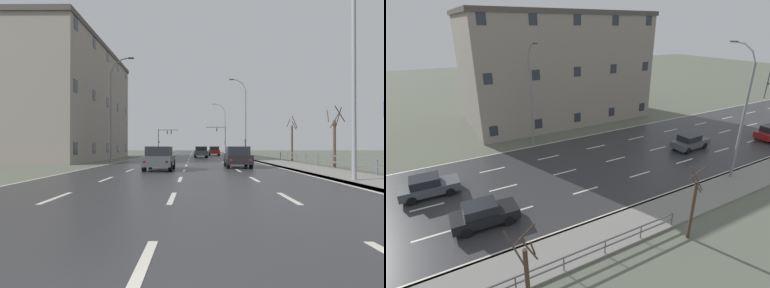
{
  "view_description": "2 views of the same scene",
  "coord_description": "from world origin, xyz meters",
  "views": [
    {
      "loc": [
        0.67,
        -2.03,
        1.57
      ],
      "look_at": [
        0.12,
        66.67,
        2.11
      ],
      "focal_mm": 29.41,
      "sensor_mm": 36.0,
      "label": 1
    },
    {
      "loc": [
        20.18,
        18.97,
        11.73
      ],
      "look_at": [
        0.0,
        30.29,
        2.4
      ],
      "focal_mm": 27.27,
      "sensor_mm": 36.0,
      "label": 2
    }
  ],
  "objects": [
    {
      "name": "brick_building",
      "position": [
        -15.63,
        35.71,
        6.77
      ],
      "size": [
        11.87,
        23.3,
        13.52
      ],
      "color": "gray",
      "rests_on": "ground"
    },
    {
      "name": "street_lamp_midground",
      "position": [
        7.47,
        40.65,
        5.31
      ],
      "size": [
        2.31,
        0.24,
        10.8
      ],
      "color": "slate",
      "rests_on": "ground"
    },
    {
      "name": "ground_plane",
      "position": [
        0.0,
        48.0,
        -0.06
      ],
      "size": [
        160.0,
        160.0,
        0.12
      ],
      "color": "#5B6051"
    },
    {
      "name": "car_far_left",
      "position": [
        1.57,
        42.58,
        0.8
      ],
      "size": [
        1.97,
        4.17,
        1.57
      ],
      "rotation": [
        0.0,
        0.0,
        0.04
      ],
      "color": "#474C51",
      "rests_on": "ground"
    },
    {
      "name": "bare_tree_near",
      "position": [
        11.19,
        21.59,
        2.1
      ],
      "size": [
        1.28,
        1.33,
        4.57
      ],
      "color": "#423328",
      "rests_on": "ground"
    },
    {
      "name": "bare_tree_mid",
      "position": [
        11.1,
        31.58,
        2.13
      ],
      "size": [
        1.12,
        1.16,
        4.8
      ],
      "color": "#423328",
      "rests_on": "ground"
    },
    {
      "name": "car_mid_centre",
      "position": [
        -1.62,
        18.54,
        0.8
      ],
      "size": [
        1.87,
        4.12,
        1.57
      ],
      "rotation": [
        0.0,
        0.0,
        -0.01
      ],
      "color": "#474C51",
      "rests_on": "ground"
    },
    {
      "name": "car_near_right",
      "position": [
        3.87,
        21.31,
        0.8
      ],
      "size": [
        1.92,
        4.14,
        1.57
      ],
      "rotation": [
        0.0,
        0.0,
        -0.03
      ],
      "color": "black",
      "rests_on": "ground"
    },
    {
      "name": "street_lamp_left_bank",
      "position": [
        -7.46,
        29.05,
        5.13
      ],
      "size": [
        2.34,
        0.24,
        10.45
      ],
      "color": "slate",
      "rests_on": "ground"
    },
    {
      "name": "road_asphalt_strip",
      "position": [
        0.0,
        59.99,
        0.01
      ],
      "size": [
        14.0,
        120.0,
        0.03
      ],
      "color": "#303033",
      "rests_on": "ground"
    }
  ]
}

